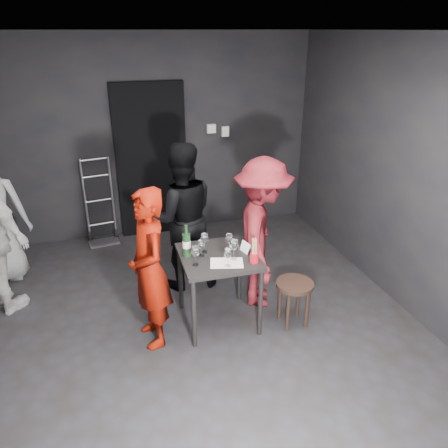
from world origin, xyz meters
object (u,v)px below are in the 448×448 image
object	(u,v)px
man_maroon	(262,230)
server_red	(149,269)
tasting_table	(218,264)
woman_black	(181,210)
hand_truck	(102,227)
stool	(294,290)
breadstick_cup	(254,251)
wine_bottle	(187,244)

from	to	relation	value
man_maroon	server_red	bearing A→B (deg)	125.18
tasting_table	man_maroon	bearing A→B (deg)	23.88
woman_black	hand_truck	bearing A→B (deg)	-57.81
woman_black	man_maroon	bearing A→B (deg)	142.25
man_maroon	woman_black	bearing A→B (deg)	71.21
stool	man_maroon	size ratio (longest dim) A/B	0.28
hand_truck	stool	bearing A→B (deg)	-63.09
server_red	breadstick_cup	world-z (taller)	server_red
stool	wine_bottle	bearing A→B (deg)	162.22
man_maroon	breadstick_cup	xyz separation A→B (m)	(-0.25, -0.46, 0.02)
server_red	hand_truck	bearing A→B (deg)	-179.48
wine_bottle	man_maroon	bearing A→B (deg)	11.31
woman_black	tasting_table	bearing A→B (deg)	104.45
tasting_table	man_maroon	size ratio (longest dim) A/B	0.44
hand_truck	tasting_table	bearing A→B (deg)	-73.08
server_red	stool	bearing A→B (deg)	74.79
server_red	wine_bottle	xyz separation A→B (m)	(0.38, 0.17, 0.11)
stool	woman_black	size ratio (longest dim) A/B	0.26
tasting_table	stool	bearing A→B (deg)	-19.44
tasting_table	breadstick_cup	bearing A→B (deg)	-38.95
server_red	breadstick_cup	distance (m)	0.96
wine_bottle	stool	bearing A→B (deg)	-17.78
tasting_table	server_red	bearing A→B (deg)	-171.40
hand_truck	breadstick_cup	world-z (taller)	hand_truck
server_red	woman_black	distance (m)	1.03
woman_black	man_maroon	world-z (taller)	woman_black
tasting_table	woman_black	xyz separation A→B (m)	(-0.20, 0.81, 0.27)
hand_truck	stool	xyz separation A→B (m)	(1.75, -2.45, 0.16)
breadstick_cup	man_maroon	bearing A→B (deg)	61.53
server_red	man_maroon	size ratio (longest dim) A/B	0.91
hand_truck	stool	size ratio (longest dim) A/B	2.51
wine_bottle	hand_truck	bearing A→B (deg)	109.81
hand_truck	server_red	bearing A→B (deg)	-89.10
stool	tasting_table	bearing A→B (deg)	160.56
stool	woman_black	xyz separation A→B (m)	(-0.90, 1.05, 0.54)
hand_truck	server_red	distance (m)	2.40
woman_black	stool	bearing A→B (deg)	131.00
stool	breadstick_cup	world-z (taller)	breadstick_cup
wine_bottle	breadstick_cup	bearing A→B (deg)	-27.48
tasting_table	breadstick_cup	size ratio (longest dim) A/B	2.90
hand_truck	wine_bottle	distance (m)	2.36
tasting_table	wine_bottle	distance (m)	0.37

